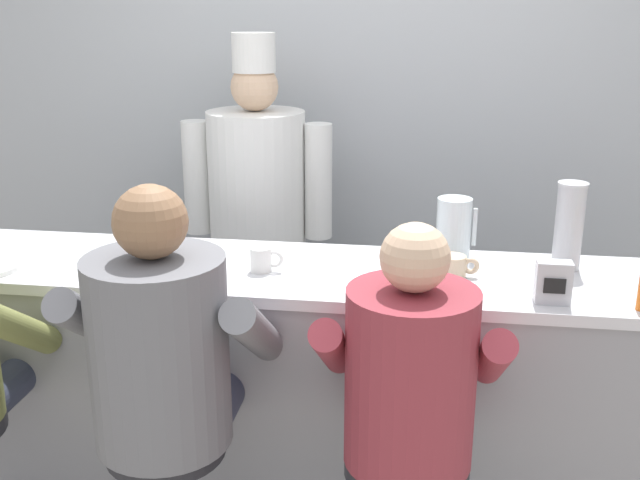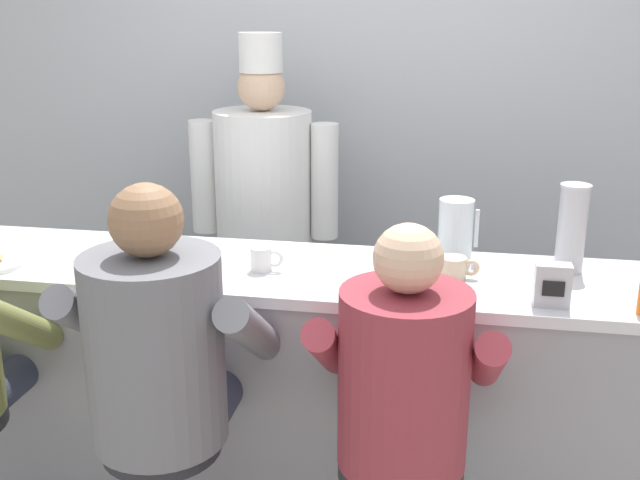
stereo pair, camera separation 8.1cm
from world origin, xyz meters
The scene contains 10 objects.
wall_back centered at (0.00, 1.59, 1.35)m, with size 10.00×0.06×2.70m.
diner_counter centered at (0.00, 0.30, 0.52)m, with size 2.99×0.61×1.04m.
water_pitcher_clear centered at (0.48, 0.49, 1.15)m, with size 0.15×0.13×0.23m.
coffee_mug_tan centered at (0.48, 0.30, 1.08)m, with size 0.14×0.09×0.08m.
coffee_mug_white centered at (-0.19, 0.25, 1.08)m, with size 0.12×0.08×0.09m.
cup_stack_steel centered at (0.88, 0.44, 1.20)m, with size 0.11×0.11×0.32m.
napkin_dispenser_chrome centered at (0.79, 0.10, 1.11)m, with size 0.11×0.07×0.14m.
diner_seated_grey centered at (-0.39, -0.24, 0.91)m, with size 0.63×0.63×1.47m.
diner_seated_maroon centered at (0.35, -0.24, 0.87)m, with size 0.57×0.56×1.39m.
cook_in_whites_near centered at (-0.42, 1.16, 1.01)m, with size 0.72×0.46×1.83m.
Camera 1 is at (0.38, -2.21, 1.95)m, focal length 42.00 mm.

